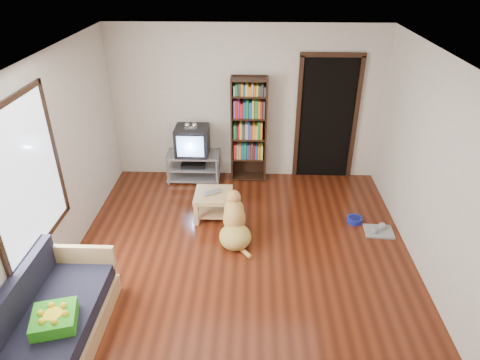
{
  "coord_description": "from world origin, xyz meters",
  "views": [
    {
      "loc": [
        0.13,
        -4.33,
        3.63
      ],
      "look_at": [
        -0.04,
        0.62,
        0.9
      ],
      "focal_mm": 32.0,
      "sensor_mm": 36.0,
      "label": 1
    }
  ],
  "objects_px": {
    "dog_bowl": "(355,220)",
    "bookshelf": "(249,125)",
    "coffee_table": "(213,200)",
    "laptop": "(213,194)",
    "sofa": "(50,329)",
    "dog": "(235,224)",
    "tv_stand": "(194,166)",
    "grey_rag": "(379,231)",
    "crt_tv": "(192,140)",
    "green_cushion": "(54,319)"
  },
  "relations": [
    {
      "from": "laptop",
      "to": "coffee_table",
      "type": "relative_size",
      "value": 0.53
    },
    {
      "from": "laptop",
      "to": "grey_rag",
      "type": "xyz_separation_m",
      "value": [
        2.41,
        -0.31,
        -0.4
      ]
    },
    {
      "from": "laptop",
      "to": "crt_tv",
      "type": "xyz_separation_m",
      "value": [
        -0.45,
        1.21,
        0.33
      ]
    },
    {
      "from": "green_cushion",
      "to": "tv_stand",
      "type": "bearing_deg",
      "value": 61.38
    },
    {
      "from": "laptop",
      "to": "bookshelf",
      "type": "distance_m",
      "value": 1.49
    },
    {
      "from": "laptop",
      "to": "sofa",
      "type": "bearing_deg",
      "value": -147.96
    },
    {
      "from": "laptop",
      "to": "sofa",
      "type": "distance_m",
      "value": 2.83
    },
    {
      "from": "laptop",
      "to": "bookshelf",
      "type": "height_order",
      "value": "bookshelf"
    },
    {
      "from": "green_cushion",
      "to": "sofa",
      "type": "distance_m",
      "value": 0.27
    },
    {
      "from": "green_cushion",
      "to": "crt_tv",
      "type": "height_order",
      "value": "crt_tv"
    },
    {
      "from": "green_cushion",
      "to": "grey_rag",
      "type": "xyz_separation_m",
      "value": [
        3.71,
        2.21,
        -0.47
      ]
    },
    {
      "from": "sofa",
      "to": "dog",
      "type": "distance_m",
      "value": 2.59
    },
    {
      "from": "crt_tv",
      "to": "sofa",
      "type": "distance_m",
      "value": 3.81
    },
    {
      "from": "dog",
      "to": "tv_stand",
      "type": "bearing_deg",
      "value": 114.53
    },
    {
      "from": "dog",
      "to": "dog_bowl",
      "type": "bearing_deg",
      "value": 15.44
    },
    {
      "from": "grey_rag",
      "to": "tv_stand",
      "type": "distance_m",
      "value": 3.23
    },
    {
      "from": "grey_rag",
      "to": "crt_tv",
      "type": "bearing_deg",
      "value": 152.01
    },
    {
      "from": "laptop",
      "to": "crt_tv",
      "type": "bearing_deg",
      "value": 82.56
    },
    {
      "from": "laptop",
      "to": "dog",
      "type": "distance_m",
      "value": 0.67
    },
    {
      "from": "dog_bowl",
      "to": "tv_stand",
      "type": "height_order",
      "value": "tv_stand"
    },
    {
      "from": "dog_bowl",
      "to": "bookshelf",
      "type": "distance_m",
      "value": 2.3
    },
    {
      "from": "crt_tv",
      "to": "dog",
      "type": "xyz_separation_m",
      "value": [
        0.79,
        -1.76,
        -0.49
      ]
    },
    {
      "from": "bookshelf",
      "to": "coffee_table",
      "type": "distance_m",
      "value": 1.53
    },
    {
      "from": "sofa",
      "to": "dog",
      "type": "xyz_separation_m",
      "value": [
        1.76,
        1.9,
        -0.0
      ]
    },
    {
      "from": "crt_tv",
      "to": "tv_stand",
      "type": "bearing_deg",
      "value": -90.0
    },
    {
      "from": "dog_bowl",
      "to": "coffee_table",
      "type": "relative_size",
      "value": 0.4
    },
    {
      "from": "crt_tv",
      "to": "sofa",
      "type": "bearing_deg",
      "value": -104.93
    },
    {
      "from": "sofa",
      "to": "coffee_table",
      "type": "bearing_deg",
      "value": 60.16
    },
    {
      "from": "green_cushion",
      "to": "laptop",
      "type": "distance_m",
      "value": 2.84
    },
    {
      "from": "dog_bowl",
      "to": "crt_tv",
      "type": "distance_m",
      "value": 2.94
    },
    {
      "from": "laptop",
      "to": "tv_stand",
      "type": "bearing_deg",
      "value": 82.91
    },
    {
      "from": "grey_rag",
      "to": "dog_bowl",
      "type": "bearing_deg",
      "value": 140.19
    },
    {
      "from": "bookshelf",
      "to": "sofa",
      "type": "distance_m",
      "value": 4.26
    },
    {
      "from": "green_cushion",
      "to": "crt_tv",
      "type": "distance_m",
      "value": 3.83
    },
    {
      "from": "grey_rag",
      "to": "coffee_table",
      "type": "height_order",
      "value": "coffee_table"
    },
    {
      "from": "coffee_table",
      "to": "dog",
      "type": "xyz_separation_m",
      "value": [
        0.34,
        -0.58,
        -0.02
      ]
    },
    {
      "from": "green_cushion",
      "to": "dog",
      "type": "bearing_deg",
      "value": 34.51
    },
    {
      "from": "laptop",
      "to": "tv_stand",
      "type": "xyz_separation_m",
      "value": [
        -0.45,
        1.18,
        -0.14
      ]
    },
    {
      "from": "laptop",
      "to": "sofa",
      "type": "height_order",
      "value": "sofa"
    },
    {
      "from": "green_cushion",
      "to": "crt_tv",
      "type": "xyz_separation_m",
      "value": [
        0.85,
        3.73,
        0.26
      ]
    },
    {
      "from": "green_cushion",
      "to": "dog",
      "type": "height_order",
      "value": "dog"
    },
    {
      "from": "grey_rag",
      "to": "green_cushion",
      "type": "bearing_deg",
      "value": -149.22
    },
    {
      "from": "grey_rag",
      "to": "dog",
      "type": "bearing_deg",
      "value": -173.44
    },
    {
      "from": "dog_bowl",
      "to": "coffee_table",
      "type": "xyz_separation_m",
      "value": [
        -2.11,
        0.09,
        0.24
      ]
    },
    {
      "from": "dog_bowl",
      "to": "bookshelf",
      "type": "bearing_deg",
      "value": 140.16
    },
    {
      "from": "laptop",
      "to": "bookshelf",
      "type": "bearing_deg",
      "value": 40.71
    },
    {
      "from": "dog_bowl",
      "to": "grey_rag",
      "type": "height_order",
      "value": "dog_bowl"
    },
    {
      "from": "coffee_table",
      "to": "dog",
      "type": "relative_size",
      "value": 0.66
    },
    {
      "from": "grey_rag",
      "to": "tv_stand",
      "type": "xyz_separation_m",
      "value": [
        -2.86,
        1.5,
        0.25
      ]
    },
    {
      "from": "bookshelf",
      "to": "dog",
      "type": "xyz_separation_m",
      "value": [
        -0.16,
        -1.83,
        -0.74
      ]
    }
  ]
}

